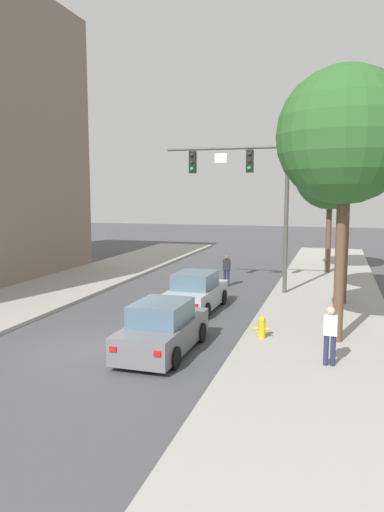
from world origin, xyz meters
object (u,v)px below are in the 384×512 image
Objects in this scene: car_lead_silver at (196,293)px; street_tree_third at (331,174)px; traffic_signal_mast at (252,183)px; fire_hydrant at (262,327)px; car_following_grey at (163,329)px; street_tree_nearest at (345,136)px; pedestrian_crossing_road at (227,269)px; street_tree_second at (348,159)px; pedestrian_sidewalk_right_walker at (330,333)px.

street_tree_third is at bearing 64.70° from car_lead_silver.
fire_hydrant is at bearing -77.52° from traffic_signal_mast.
traffic_signal_mast is at bearing 83.63° from car_following_grey.
street_tree_nearest is at bearing -30.84° from car_lead_silver.
pedestrian_crossing_road is 2.28× the size of fire_hydrant.
traffic_signal_mast is 6.25m from car_lead_silver.
car_following_grey is 17.71m from street_tree_third.
street_tree_nearest is at bearing -61.02° from traffic_signal_mast.
street_tree_second is (5.32, 7.92, 5.51)m from car_following_grey.
fire_hydrant is 0.08× the size of street_tree_nearest.
street_tree_third reaches higher than car_lead_silver.
fire_hydrant is (3.19, -9.14, -0.41)m from pedestrian_crossing_road.
street_tree_third is (4.54, 16.30, 5.23)m from car_following_grey.
street_tree_third is (-0.36, 16.48, 4.89)m from pedestrian_sidewalk_right_walker.
pedestrian_crossing_road is at bearing 109.25° from fire_hydrant.
traffic_signal_mast reaches higher than pedestrian_crossing_road.
street_tree_nearest reaches higher than car_lead_silver.
pedestrian_sidewalk_right_walker is (5.44, -5.74, 0.34)m from car_lead_silver.
fire_hydrant is 15.54m from street_tree_third.
car_lead_silver is 12.98m from street_tree_third.
street_tree_nearest is at bearing 23.26° from car_following_grey.
pedestrian_crossing_road is (-1.50, 1.50, -4.40)m from traffic_signal_mast.
car_following_grey is at bearing -123.89° from street_tree_second.
car_lead_silver is 4.96m from fire_hydrant.
pedestrian_sidewalk_right_walker is at bearing -68.36° from traffic_signal_mast.
pedestrian_sidewalk_right_walker is (5.34, -11.18, 0.15)m from pedestrian_crossing_road.
pedestrian_sidewalk_right_walker reaches higher than fire_hydrant.
street_tree_third is at bearing 92.30° from street_tree_nearest.
fire_hydrant is (3.29, -3.71, -0.22)m from car_lead_silver.
car_following_grey is 0.54× the size of street_tree_third.
car_following_grey is 0.50× the size of street_tree_nearest.
pedestrian_crossing_road is (0.10, 5.44, 0.19)m from car_lead_silver.
pedestrian_sidewalk_right_walker is at bearing -92.97° from street_tree_second.
car_lead_silver is 7.92m from pedestrian_sidewalk_right_walker.
car_lead_silver is at bearing -158.10° from street_tree_second.
pedestrian_crossing_road is 11.83m from street_tree_nearest.
street_tree_second is (0.42, 8.10, 5.17)m from pedestrian_sidewalk_right_walker.
car_lead_silver is at bearing -91.02° from pedestrian_crossing_road.
street_tree_third is at bearing 82.95° from fire_hydrant.
car_following_grey is at bearing -156.74° from street_tree_nearest.
pedestrian_crossing_road is 8.85m from street_tree_third.
street_tree_nearest is (2.35, 0.34, 6.03)m from fire_hydrant.
car_following_grey is (0.54, -5.56, 0.00)m from car_lead_silver.
fire_hydrant is at bearing -70.75° from pedestrian_crossing_road.
street_tree_second is (5.76, -3.08, 5.32)m from pedestrian_crossing_road.
car_lead_silver is 8.38m from street_tree_second.
car_following_grey is at bearing -84.45° from car_lead_silver.
street_tree_third is (-0.78, 8.38, -0.28)m from street_tree_second.
pedestrian_crossing_road is at bearing 88.98° from car_lead_silver.
street_tree_nearest is (0.21, 2.37, 5.47)m from pedestrian_sidewalk_right_walker.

